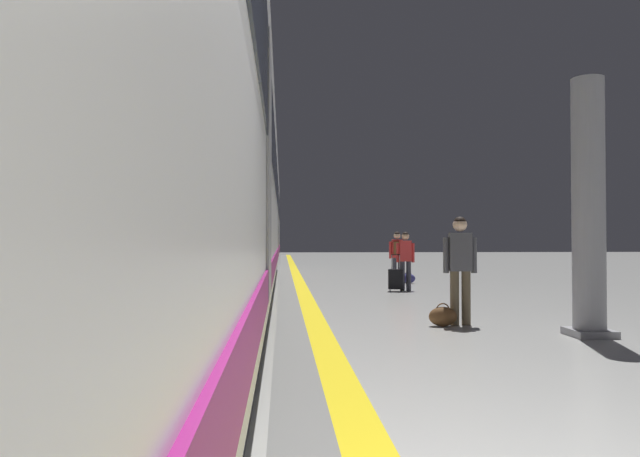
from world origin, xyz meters
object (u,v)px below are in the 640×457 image
object	(u,v)px
suitcase_mid	(396,279)
platform_pillar	(589,212)
high_speed_train	(191,172)
passenger_near	(460,262)
duffel_bag_near	(443,316)
passenger_far	(397,253)
passenger_mid	(405,256)
duffel_bag_far	(408,278)

from	to	relation	value
suitcase_mid	platform_pillar	bearing A→B (deg)	-79.46
high_speed_train	suitcase_mid	size ratio (longest dim) A/B	36.61
high_speed_train	passenger_near	distance (m)	4.77
duffel_bag_near	passenger_far	xyz separation A→B (m)	(1.06, 8.76, 0.79)
passenger_mid	duffel_bag_far	distance (m)	2.57
high_speed_train	passenger_far	xyz separation A→B (m)	(5.12, 7.49, -1.56)
duffel_bag_near	duffel_bag_far	size ratio (longest dim) A/B	1.00
duffel_bag_far	platform_pillar	distance (m)	9.85
passenger_near	platform_pillar	size ratio (longest dim) A/B	0.47
platform_pillar	passenger_near	bearing A→B (deg)	141.00
high_speed_train	duffel_bag_far	world-z (taller)	high_speed_train
duffel_bag_far	platform_pillar	bearing A→B (deg)	-87.69
high_speed_train	suitcase_mid	xyz separation A→B (m)	(4.52, 4.74, -2.19)
passenger_far	high_speed_train	bearing A→B (deg)	-124.33
passenger_far	passenger_near	bearing A→B (deg)	-94.92
high_speed_train	duffel_bag_near	xyz separation A→B (m)	(4.05, -1.27, -2.35)
passenger_near	duffel_bag_far	xyz separation A→B (m)	(1.06, 8.54, -0.84)
suitcase_mid	platform_pillar	size ratio (longest dim) A/B	0.27
platform_pillar	passenger_far	bearing A→B (deg)	94.16
high_speed_train	passenger_far	size ratio (longest dim) A/B	22.20
platform_pillar	duffel_bag_near	bearing A→B (deg)	149.60
passenger_mid	passenger_far	xyz separation A→B (m)	(0.28, 2.47, 0.04)
high_speed_train	platform_pillar	world-z (taller)	high_speed_train
passenger_far	platform_pillar	size ratio (longest dim) A/B	0.44
passenger_far	duffel_bag_far	world-z (taller)	passenger_far
passenger_mid	high_speed_train	bearing A→B (deg)	-133.93
platform_pillar	duffel_bag_far	bearing A→B (deg)	92.31
passenger_mid	duffel_bag_far	xyz separation A→B (m)	(0.60, 2.39, -0.75)
suitcase_mid	duffel_bag_far	bearing A→B (deg)	70.92
duffel_bag_near	suitcase_mid	distance (m)	6.03
duffel_bag_near	duffel_bag_far	xyz separation A→B (m)	(1.38, 8.68, 0.00)
duffel_bag_far	platform_pillar	world-z (taller)	platform_pillar
suitcase_mid	platform_pillar	world-z (taller)	platform_pillar
high_speed_train	platform_pillar	bearing A→B (deg)	-21.63
duffel_bag_near	duffel_bag_far	bearing A→B (deg)	80.94
high_speed_train	duffel_bag_far	xyz separation A→B (m)	(5.44, 7.41, -2.35)
high_speed_train	passenger_mid	bearing A→B (deg)	46.07
passenger_far	duffel_bag_far	bearing A→B (deg)	-14.83
duffel_bag_near	suitcase_mid	size ratio (longest dim) A/B	0.46
suitcase_mid	passenger_far	world-z (taller)	passenger_far
suitcase_mid	passenger_mid	bearing A→B (deg)	40.82
duffel_bag_far	passenger_mid	bearing A→B (deg)	-104.15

